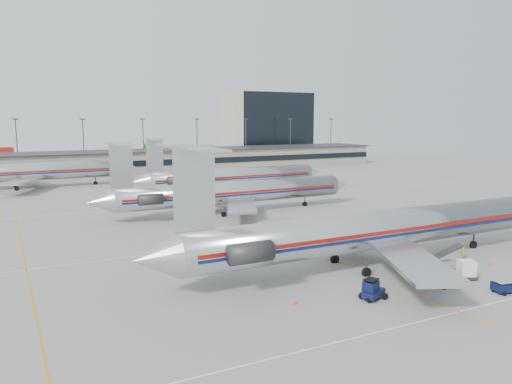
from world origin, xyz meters
TOP-DOWN VIEW (x-y plane):
  - ground at (0.00, 0.00)m, footprint 260.00×260.00m
  - apron_markings at (0.00, 10.00)m, footprint 160.00×0.15m
  - terminal at (0.00, 97.97)m, footprint 162.00×17.00m
  - light_mast_row at (0.00, 112.00)m, footprint 163.60×0.40m
  - distant_building at (62.00, 128.00)m, footprint 30.00×20.00m
  - jet_foreground at (1.60, -4.87)m, footprint 50.29×29.61m
  - jet_second_row at (0.99, 28.58)m, footprint 45.54×26.82m
  - jet_third_row at (10.45, 49.05)m, footprint 42.70×26.26m
  - jet_back_row at (-26.68, 75.38)m, footprint 46.74×28.75m
  - tug_left at (-4.34, -12.72)m, footprint 2.54×1.94m
  - tug_center at (3.77, -13.24)m, footprint 2.51×1.82m
  - cart_inner at (5.04, -12.38)m, footprint 2.15×1.83m
  - cart_outer at (7.21, -16.73)m, footprint 2.18×1.71m
  - uld_container at (7.31, -12.55)m, footprint 2.15×2.00m
  - belt_loader at (7.36, -9.34)m, footprint 4.76×1.91m
  - ramp_worker_near at (12.55, -7.78)m, footprint 0.70×0.70m
  - ramp_worker_far at (6.20, -8.86)m, footprint 0.97×0.84m
  - cone_right at (13.26, -10.70)m, footprint 0.43×0.43m
  - cone_left at (-10.79, -10.66)m, footprint 0.39×0.39m

SIDE VIEW (x-z plane):
  - ground at x=0.00m, z-range 0.00..0.00m
  - apron_markings at x=0.00m, z-range 0.00..0.02m
  - cone_left at x=-10.79m, z-range 0.00..0.53m
  - cone_right at x=13.26m, z-range 0.00..0.54m
  - cart_inner at x=5.04m, z-range 0.03..1.07m
  - cart_outer at x=7.21m, z-range 0.04..1.14m
  - belt_loader at x=7.36m, z-range -0.57..1.89m
  - ramp_worker_near at x=12.55m, z-range 0.00..1.63m
  - tug_center at x=3.77m, z-range -0.08..1.76m
  - tug_left at x=-4.34m, z-range -0.08..1.77m
  - ramp_worker_far at x=6.20m, z-range 0.00..1.72m
  - uld_container at x=7.31m, z-range 0.01..1.84m
  - terminal at x=0.00m, z-range 0.03..6.28m
  - jet_third_row at x=10.45m, z-range -2.45..9.23m
  - jet_second_row at x=0.99m, z-range -2.50..9.42m
  - jet_back_row at x=-26.68m, z-range -2.68..10.10m
  - jet_foreground at x=1.60m, z-range -2.76..10.40m
  - light_mast_row at x=0.00m, z-range 0.94..16.22m
  - distant_building at x=62.00m, z-range 0.00..25.00m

